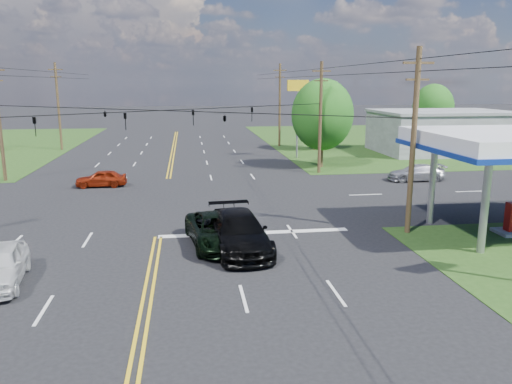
{
  "coord_description": "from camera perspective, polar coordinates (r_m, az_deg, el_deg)",
  "views": [
    {
      "loc": [
        1.62,
        -20.92,
        7.76
      ],
      "look_at": [
        5.35,
        6.0,
        1.78
      ],
      "focal_mm": 35.0,
      "sensor_mm": 36.0,
      "label": 1
    }
  ],
  "objects": [
    {
      "name": "grass_ne",
      "position": [
        73.41,
        19.3,
        5.65
      ],
      "size": [
        46.0,
        48.0,
        0.03
      ],
      "primitive_type": "cube",
      "color": "#1F3F14",
      "rests_on": "ground"
    },
    {
      "name": "power_lines",
      "position": [
        30.97,
        -11.21,
        13.74
      ],
      "size": [
        26.04,
        100.0,
        0.64
      ],
      "color": "black",
      "rests_on": "ground"
    },
    {
      "name": "suv_black",
      "position": [
        23.55,
        -1.98,
        -4.57
      ],
      "size": [
        2.98,
        6.27,
        1.76
      ],
      "primitive_type": "imported",
      "rotation": [
        0.0,
        0.0,
        0.08
      ],
      "color": "black",
      "rests_on": "ground"
    },
    {
      "name": "sedan_far",
      "position": [
        42.16,
        17.8,
        2.11
      ],
      "size": [
        4.59,
        2.02,
        1.31
      ],
      "primitive_type": "imported",
      "rotation": [
        0.0,
        0.0,
        -1.61
      ],
      "color": "#B4B3B8",
      "rests_on": "ground"
    },
    {
      "name": "polesign_ne",
      "position": [
        52.16,
        4.8,
        10.75
      ],
      "size": [
        2.23,
        0.37,
        8.06
      ],
      "color": "#A5A5AA",
      "rests_on": "ground"
    },
    {
      "name": "tree_far_r",
      "position": [
        70.83,
        19.57,
        9.1
      ],
      "size": [
        5.32,
        5.32,
        7.63
      ],
      "color": "#3E2C1A",
      "rests_on": "ground"
    },
    {
      "name": "pickup_dkgreen",
      "position": [
        24.24,
        -4.43,
        -4.39
      ],
      "size": [
        3.28,
        5.81,
        1.53
      ],
      "primitive_type": "imported",
      "rotation": [
        0.0,
        0.0,
        0.14
      ],
      "color": "black",
      "rests_on": "ground"
    },
    {
      "name": "pole_se",
      "position": [
        26.64,
        17.54,
        5.71
      ],
      "size": [
        1.6,
        0.28,
        9.5
      ],
      "color": "#3E2C1A",
      "rests_on": "ground"
    },
    {
      "name": "ground",
      "position": [
        33.86,
        -10.42,
        -1.04
      ],
      "size": [
        280.0,
        280.0,
        0.0
      ],
      "primitive_type": "plane",
      "color": "black",
      "rests_on": "ground"
    },
    {
      "name": "span_wire_signals",
      "position": [
        33.0,
        -10.83,
        9.13
      ],
      "size": [
        26.0,
        18.0,
        1.13
      ],
      "color": "black",
      "rests_on": "ground"
    },
    {
      "name": "tree_right_a",
      "position": [
        46.68,
        7.59,
        8.75
      ],
      "size": [
        5.7,
        5.7,
        8.18
      ],
      "color": "#3E2C1A",
      "rests_on": "ground"
    },
    {
      "name": "pole_ne",
      "position": [
        43.53,
        7.36,
        8.56
      ],
      "size": [
        1.6,
        0.28,
        9.5
      ],
      "color": "#3E2C1A",
      "rests_on": "ground"
    },
    {
      "name": "pole_left_far",
      "position": [
        62.7,
        -21.66,
        9.18
      ],
      "size": [
        1.6,
        0.28,
        10.0
      ],
      "color": "#3E2C1A",
      "rests_on": "ground"
    },
    {
      "name": "retail_ne",
      "position": [
        60.3,
        20.35,
        6.35
      ],
      "size": [
        14.0,
        10.0,
        4.4
      ],
      "primitive_type": "cube",
      "color": "slate",
      "rests_on": "ground"
    },
    {
      "name": "stop_bar",
      "position": [
        26.31,
        -0.16,
        -4.74
      ],
      "size": [
        10.0,
        0.5,
        0.02
      ],
      "primitive_type": "cube",
      "color": "silver",
      "rests_on": "ground"
    },
    {
      "name": "tree_right_b",
      "position": [
        58.94,
        6.83,
        8.88
      ],
      "size": [
        4.94,
        4.94,
        7.09
      ],
      "color": "#3E2C1A",
      "rests_on": "ground"
    },
    {
      "name": "sedan_red",
      "position": [
        39.62,
        -17.28,
        1.5
      ],
      "size": [
        3.8,
        1.6,
        1.28
      ],
      "primitive_type": "imported",
      "rotation": [
        0.0,
        0.0,
        -1.55
      ],
      "color": "maroon",
      "rests_on": "ground"
    },
    {
      "name": "pole_right_far",
      "position": [
        62.03,
        2.73,
        10.0
      ],
      "size": [
        1.6,
        0.28,
        10.0
      ],
      "color": "#3E2C1A",
      "rests_on": "ground"
    }
  ]
}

